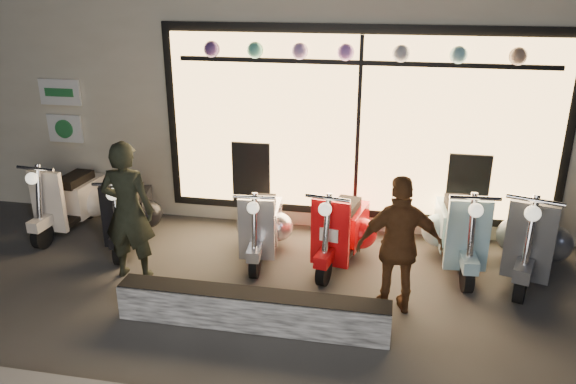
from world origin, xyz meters
name	(u,v)px	position (x,y,z in m)	size (l,w,h in m)	color
ground	(270,294)	(0.00, 0.00, 0.00)	(40.00, 40.00, 0.00)	#383533
shop_building	(329,55)	(0.00, 4.98, 2.10)	(10.20, 6.23, 4.20)	beige
graffiti_barrier	(252,310)	(-0.04, -0.65, 0.20)	(2.85, 0.28, 0.40)	black
scooter_silver	(263,223)	(-0.34, 1.08, 0.40)	(0.52, 1.39, 0.99)	black
scooter_red	(343,227)	(0.72, 1.10, 0.42)	(0.65, 1.48, 1.05)	black
scooter_black	(131,211)	(-2.22, 1.10, 0.41)	(0.68, 1.45, 1.03)	black
scooter_cream	(75,198)	(-3.23, 1.38, 0.43)	(0.54, 1.51, 1.08)	black
scooter_blue	(458,228)	(2.16, 1.32, 0.44)	(0.56, 1.55, 1.11)	black
scooter_grey	(534,235)	(3.05, 1.20, 0.47)	(0.85, 1.63, 1.17)	black
man	(128,211)	(-1.73, 0.12, 0.85)	(0.62, 0.41, 1.71)	black
woman	(400,246)	(1.42, -0.04, 0.78)	(0.91, 0.38, 1.55)	brown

